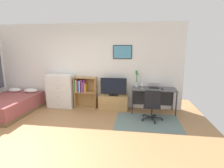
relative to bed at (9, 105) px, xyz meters
The scene contains 14 objects.
ground_plane 2.60m from the bed, 33.13° to the right, with size 7.20×7.20×0.00m, color #A87A4C.
wall_back_with_posters 2.64m from the bed, 25.02° to the left, with size 6.12×0.09×2.70m.
area_rug 4.12m from the bed, ahead, with size 1.70×1.20×0.01m, color slate.
bed is the anchor object (origin of this frame).
dresser 1.56m from the bed, 28.93° to the left, with size 0.85×0.46×1.09m.
bookshelf 2.28m from the bed, 20.99° to the left, with size 0.71×0.30×1.01m.
tv_stand 3.18m from the bed, 13.74° to the left, with size 0.92×0.41×0.46m.
television 3.21m from the bed, 13.35° to the left, with size 0.82×0.16×0.56m.
desk 4.39m from the bed, ahead, with size 1.30×0.57×0.74m.
office_chair 4.23m from the bed, ahead, with size 0.57×0.58×0.86m.
laptop 4.42m from the bed, ahead, with size 0.34×0.37×0.15m.
computer_mouse 4.62m from the bed, ahead, with size 0.06×0.10×0.03m, color #262628.
bamboo_vase 3.96m from the bed, 12.33° to the left, with size 0.09×0.09×0.52m.
wine_glass 4.07m from the bed, ahead, with size 0.07×0.07×0.18m.
Camera 1 is at (1.63, -3.12, 1.91)m, focal length 27.97 mm.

